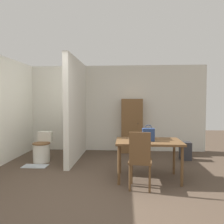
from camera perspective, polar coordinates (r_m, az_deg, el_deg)
name	(u,v)px	position (r m, az deg, el deg)	size (l,w,h in m)	color
ground_plane	(91,201)	(3.49, -5.59, -22.02)	(16.00, 16.00, 0.00)	#4C3D30
wall_back	(109,108)	(6.49, -0.86, 0.98)	(5.61, 0.12, 2.50)	silver
partition_wall	(76,110)	(5.56, -9.28, 0.61)	(0.12, 1.97, 2.50)	silver
dining_table	(149,145)	(4.17, 9.51, -8.41)	(1.20, 0.75, 0.73)	brown
wooden_chair	(140,158)	(3.70, 7.35, -11.95)	(0.42, 0.42, 0.97)	brown
toilet	(42,149)	(5.64, -17.77, -9.28)	(0.42, 0.57, 0.70)	silver
handbag	(148,134)	(4.09, 9.47, -5.81)	(0.22, 0.13, 0.30)	navy
wooden_cabinet	(132,126)	(6.26, 5.20, -3.58)	(0.60, 0.36, 1.53)	brown
bath_mat	(35,166)	(5.33, -19.43, -13.19)	(0.55, 0.29, 0.01)	#B2BCC6
space_heater	(185,151)	(5.83, 18.58, -9.59)	(0.27, 0.23, 0.44)	#2D2D33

